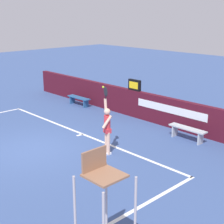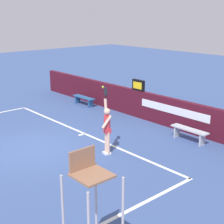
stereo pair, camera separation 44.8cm
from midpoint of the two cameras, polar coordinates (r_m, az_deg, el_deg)
ground_plane at (r=12.85m, az=-11.88°, el=-5.91°), size 60.00×60.00×0.00m
court_lines at (r=12.64m, az=-13.76°, el=-6.41°), size 10.63×5.73×0.00m
back_wall at (r=15.98m, az=5.78°, el=1.22°), size 15.78×0.25×1.28m
speed_display at (r=15.93m, az=5.25°, el=4.49°), size 0.69×0.14×0.51m
tennis_player at (r=11.73m, az=0.26°, el=-2.55°), size 0.46×0.42×2.41m
tennis_ball at (r=11.14m, az=-0.38°, el=4.21°), size 0.07×0.07×0.07m
umpire_chair at (r=6.39m, az=-1.57°, el=-13.63°), size 0.84×0.84×2.43m
courtside_bench_near at (r=13.46m, az=13.77°, el=-3.24°), size 1.58×0.38×0.50m
courtside_bench_far at (r=18.24m, az=-4.04°, el=2.22°), size 1.51×0.38×0.45m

